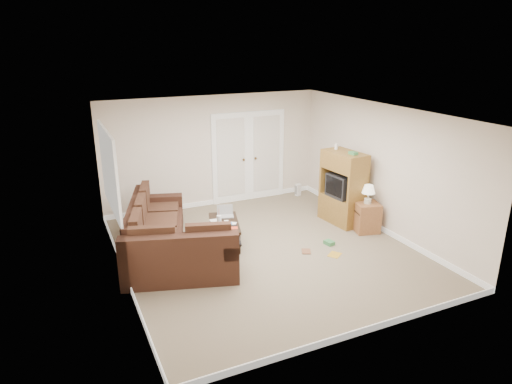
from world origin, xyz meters
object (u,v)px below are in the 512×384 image
coffee_table (224,231)px  sectional_sofa (166,241)px  tv_armoire (343,187)px  side_cabinet (367,215)px

coffee_table → sectional_sofa: bearing=-154.8°
coffee_table → tv_armoire: bearing=15.6°
sectional_sofa → coffee_table: (1.15, 0.18, -0.10)m
sectional_sofa → tv_armoire: (3.74, 0.15, 0.42)m
sectional_sofa → tv_armoire: bearing=19.0°
tv_armoire → side_cabinet: (0.17, -0.61, -0.41)m
coffee_table → side_cabinet: size_ratio=1.20×
sectional_sofa → coffee_table: sectional_sofa is taller
coffee_table → tv_armoire: 2.65m
side_cabinet → coffee_table: bearing=-178.8°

